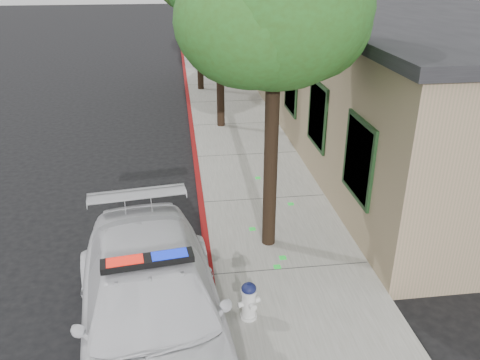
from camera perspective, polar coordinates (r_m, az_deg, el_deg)
name	(u,v)px	position (r m, az deg, el deg)	size (l,w,h in m)	color
ground	(207,281)	(9.45, -3.88, -11.87)	(120.00, 120.00, 0.00)	black
sidewalk	(263,201)	(12.11, 2.69, -2.51)	(3.20, 60.00, 0.15)	gray
red_curb	(201,205)	(11.95, -4.60, -2.93)	(0.14, 60.00, 0.16)	maroon
clapboard_building	(375,65)	(18.35, 15.68, 12.99)	(7.30, 20.89, 4.24)	#A08368
police_car	(152,308)	(7.70, -10.34, -14.63)	(2.91, 5.75, 1.72)	white
fire_hydrant	(249,300)	(8.19, 1.05, -14.04)	(0.40, 0.35, 0.70)	silver
street_tree_near	(276,14)	(8.76, 4.24, 18.96)	(3.56, 3.37, 6.17)	black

